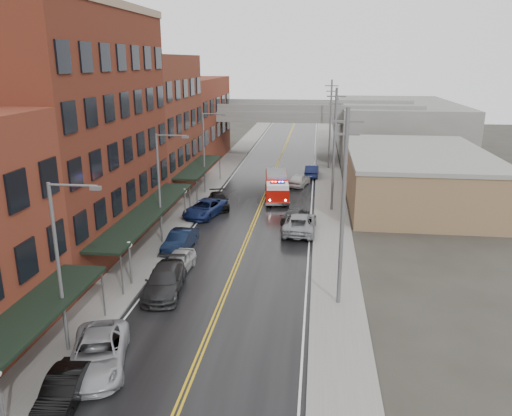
{
  "coord_description": "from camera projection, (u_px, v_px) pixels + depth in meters",
  "views": [
    {
      "loc": [
        5.59,
        -13.2,
        14.48
      ],
      "look_at": [
        0.84,
        25.06,
        3.0
      ],
      "focal_mm": 35.0,
      "sensor_mm": 36.0,
      "label": 1
    }
  ],
  "objects": [
    {
      "name": "globe_lamp_1",
      "position": [
        129.0,
        253.0,
        32.66
      ],
      "size": [
        0.44,
        0.44,
        3.12
      ],
      "color": "#59595B",
      "rests_on": "ground"
    },
    {
      "name": "parked_car_left_3",
      "position": [
        165.0,
        281.0,
        32.12
      ],
      "size": [
        2.88,
        5.84,
        1.63
      ],
      "primitive_type": "imported",
      "rotation": [
        0.0,
        0.0,
        0.11
      ],
      "color": "#252628",
      "rests_on": "ground"
    },
    {
      "name": "parked_car_left_1",
      "position": [
        64.0,
        390.0,
        21.69
      ],
      "size": [
        1.98,
        4.39,
        1.4
      ],
      "primitive_type": "imported",
      "rotation": [
        0.0,
        0.0,
        0.12
      ],
      "color": "black",
      "rests_on": "ground"
    },
    {
      "name": "street_lamp_2",
      "position": [
        206.0,
        148.0,
        54.69
      ],
      "size": [
        2.64,
        0.22,
        9.0
      ],
      "color": "#59595B",
      "rests_on": "ground"
    },
    {
      "name": "right_far_block",
      "position": [
        395.0,
        127.0,
        80.66
      ],
      "size": [
        18.0,
        30.0,
        8.0
      ],
      "primitive_type": "cube",
      "color": "slate",
      "rests_on": "ground"
    },
    {
      "name": "fire_truck",
      "position": [
        277.0,
        186.0,
        53.62
      ],
      "size": [
        3.65,
        7.67,
        2.72
      ],
      "rotation": [
        0.0,
        0.0,
        0.11
      ],
      "color": "#AF0F08",
      "rests_on": "ground"
    },
    {
      "name": "tan_building",
      "position": [
        415.0,
        178.0,
        52.79
      ],
      "size": [
        14.0,
        22.0,
        5.0
      ],
      "primitive_type": "cube",
      "color": "#8A6A4A",
      "rests_on": "ground"
    },
    {
      "name": "parked_car_right_3",
      "position": [
        312.0,
        171.0,
        63.99
      ],
      "size": [
        1.8,
        4.82,
        1.57
      ],
      "primitive_type": "imported",
      "rotation": [
        0.0,
        0.0,
        3.11
      ],
      "color": "#0E1434",
      "rests_on": "ground"
    },
    {
      "name": "curb_left",
      "position": [
        194.0,
        221.0,
        46.53
      ],
      "size": [
        0.3,
        160.0,
        0.15
      ],
      "primitive_type": "cube",
      "color": "gray",
      "rests_on": "ground"
    },
    {
      "name": "parked_car_right_2",
      "position": [
        299.0,
        180.0,
        59.39
      ],
      "size": [
        2.83,
        4.83,
        1.54
      ],
      "primitive_type": "imported",
      "rotation": [
        0.0,
        0.0,
        2.91
      ],
      "color": "silver",
      "rests_on": "ground"
    },
    {
      "name": "road",
      "position": [
        254.0,
        224.0,
        45.88
      ],
      "size": [
        11.0,
        160.0,
        0.02
      ],
      "primitive_type": "cube",
      "color": "black",
      "rests_on": "ground"
    },
    {
      "name": "globe_lamp_2",
      "position": [
        185.0,
        197.0,
        45.98
      ],
      "size": [
        0.44,
        0.44,
        3.12
      ],
      "color": "#59595B",
      "rests_on": "ground"
    },
    {
      "name": "sidewalk_left",
      "position": [
        176.0,
        220.0,
        46.72
      ],
      "size": [
        3.0,
        160.0,
        0.15
      ],
      "primitive_type": "cube",
      "color": "slate",
      "rests_on": "ground"
    },
    {
      "name": "sidewalk_right",
      "position": [
        334.0,
        226.0,
        45.0
      ],
      "size": [
        3.0,
        160.0,
        0.15
      ],
      "primitive_type": "cube",
      "color": "slate",
      "rests_on": "ground"
    },
    {
      "name": "street_lamp_0",
      "position": [
        62.0,
        259.0,
        24.25
      ],
      "size": [
        2.64,
        0.22,
        9.0
      ],
      "color": "#59595B",
      "rests_on": "ground"
    },
    {
      "name": "awning_0",
      "position": [
        1.0,
        341.0,
        21.18
      ],
      "size": [
        2.6,
        16.0,
        3.09
      ],
      "color": "black",
      "rests_on": "ground"
    },
    {
      "name": "utility_pole_2",
      "position": [
        330.0,
        123.0,
        67.01
      ],
      "size": [
        1.8,
        0.24,
        12.0
      ],
      "color": "#59595B",
      "rests_on": "ground"
    },
    {
      "name": "brick_building_far",
      "position": [
        187.0,
        121.0,
        72.37
      ],
      "size": [
        9.0,
        20.0,
        12.0
      ],
      "primitive_type": "cube",
      "color": "maroon",
      "rests_on": "ground"
    },
    {
      "name": "awning_1",
      "position": [
        148.0,
        212.0,
        39.26
      ],
      "size": [
        2.6,
        18.0,
        3.09
      ],
      "color": "black",
      "rests_on": "ground"
    },
    {
      "name": "awning_2",
      "position": [
        199.0,
        167.0,
        55.9
      ],
      "size": [
        2.6,
        13.0,
        3.09
      ],
      "color": "black",
      "rests_on": "ground"
    },
    {
      "name": "brick_building_c",
      "position": [
        147.0,
        125.0,
        55.3
      ],
      "size": [
        9.0,
        15.0,
        15.0
      ],
      "primitive_type": "cube",
      "color": "brown",
      "rests_on": "ground"
    },
    {
      "name": "parked_car_left_5",
      "position": [
        180.0,
        241.0,
        39.4
      ],
      "size": [
        2.06,
        4.78,
        1.53
      ],
      "primitive_type": "imported",
      "rotation": [
        0.0,
        0.0,
        -0.1
      ],
      "color": "black",
      "rests_on": "ground"
    },
    {
      "name": "parked_car_left_2",
      "position": [
        98.0,
        353.0,
        24.21
      ],
      "size": [
        4.15,
        6.22,
        1.59
      ],
      "primitive_type": "imported",
      "rotation": [
        0.0,
        0.0,
        0.29
      ],
      "color": "#9D9FA4",
      "rests_on": "ground"
    },
    {
      "name": "parked_car_right_1",
      "position": [
        295.0,
        215.0,
        46.03
      ],
      "size": [
        2.8,
        4.96,
        1.36
      ],
      "primitive_type": "imported",
      "rotation": [
        0.0,
        0.0,
        2.94
      ],
      "color": "#2A2B2D",
      "rests_on": "ground"
    },
    {
      "name": "street_lamp_1",
      "position": [
        162.0,
        182.0,
        39.47
      ],
      "size": [
        2.64,
        0.22,
        9.0
      ],
      "color": "#59595B",
      "rests_on": "ground"
    },
    {
      "name": "parked_car_left_6",
      "position": [
        205.0,
        208.0,
        47.93
      ],
      "size": [
        3.99,
        6.13,
        1.57
      ],
      "primitive_type": "imported",
      "rotation": [
        0.0,
        0.0,
        -0.26
      ],
      "color": "navy",
      "rests_on": "ground"
    },
    {
      "name": "overpass",
      "position": [
        281.0,
        119.0,
        74.61
      ],
      "size": [
        40.0,
        10.0,
        7.5
      ],
      "color": "slate",
      "rests_on": "ground"
    },
    {
      "name": "parked_car_left_4",
      "position": [
        178.0,
        262.0,
        35.25
      ],
      "size": [
        1.9,
        4.34,
        1.45
      ],
      "primitive_type": "imported",
      "rotation": [
        0.0,
        0.0,
        -0.04
      ],
      "color": "#BDBDBD",
      "rests_on": "ground"
    },
    {
      "name": "curb_right",
      "position": [
        315.0,
        225.0,
        45.19
      ],
      "size": [
        0.3,
        160.0,
        0.15
      ],
      "primitive_type": "cube",
      "color": "gray",
      "rests_on": "ground"
    },
    {
      "name": "utility_pole_1",
      "position": [
        334.0,
        148.0,
        47.99
      ],
      "size": [
        1.8,
        0.24,
        12.0
      ],
      "color": "#59595B",
      "rests_on": "ground"
    },
    {
      "name": "parked_car_left_7",
      "position": [
        219.0,
        201.0,
        50.74
      ],
      "size": [
        3.16,
        5.28,
        1.43
      ],
      "primitive_type": "imported",
      "rotation": [
        0.0,
        0.0,
        0.25
      ],
      "color": "black",
      "rests_on": "ground"
    },
    {
      "name": "utility_pole_0",
      "position": [
        343.0,
        206.0,
        28.97
      ],
      "size": [
        1.8,
        0.24,
        12.0
      ],
      "color": "#59595B",
      "rests_on": "ground"
    },
    {
      "name": "brick_building_b",
      "position": [
        70.0,
        134.0,
        38.23
      ],
      "size": [
        9.0,
        20.0,
        18.0
      ],
      "primitive_type": "cube",
      "color": "#592417",
      "rests_on": "ground"
    },
    {
      "name": "parked_car_right_0",
      "position": [
        300.0,
        223.0,
        43.43
      ],
      "size": [
        2.96,
        6.1,
        1.67
      ],
      "primitive_type": "imported",
      "rotation": [
        0.0,
        0.0,
        3.11
      ],
      "color": "gray",
      "rests_on": "ground"
    }
  ]
}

